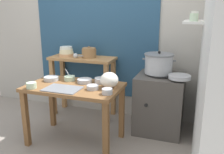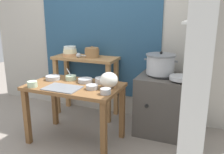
{
  "view_description": "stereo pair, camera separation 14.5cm",
  "coord_description": "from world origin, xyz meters",
  "px_view_note": "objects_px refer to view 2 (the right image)",
  "views": [
    {
      "loc": [
        1.3,
        -2.37,
        1.58
      ],
      "look_at": [
        0.41,
        0.21,
        0.82
      ],
      "focal_mm": 39.38,
      "sensor_mm": 36.0,
      "label": 1
    },
    {
      "loc": [
        1.44,
        -2.32,
        1.58
      ],
      "look_at": [
        0.41,
        0.21,
        0.82
      ],
      "focal_mm": 39.38,
      "sensor_mm": 36.0,
      "label": 2
    }
  ],
  "objects_px": {
    "ladle": "(79,55)",
    "serving_tray": "(62,88)",
    "plastic_bag": "(109,80)",
    "prep_bowl_4": "(32,84)",
    "prep_bowl_5": "(71,77)",
    "bowl_stack_enamel": "(70,51)",
    "prep_bowl_2": "(85,80)",
    "stove_block": "(161,104)",
    "wide_pan": "(181,78)",
    "prep_bowl_1": "(53,78)",
    "back_shelf_table": "(86,71)",
    "prep_bowl_0": "(101,80)",
    "steamer_pot": "(161,64)",
    "prep_table": "(75,94)",
    "prep_bowl_3": "(106,91)",
    "clay_pot": "(92,53)",
    "prep_bowl_6": "(92,87)"
  },
  "relations": [
    {
      "from": "clay_pot",
      "to": "ladle",
      "type": "distance_m",
      "value": 0.19
    },
    {
      "from": "back_shelf_table",
      "to": "prep_bowl_0",
      "type": "distance_m",
      "value": 0.78
    },
    {
      "from": "back_shelf_table",
      "to": "ladle",
      "type": "bearing_deg",
      "value": -117.13
    },
    {
      "from": "prep_bowl_0",
      "to": "prep_bowl_2",
      "type": "bearing_deg",
      "value": -164.98
    },
    {
      "from": "back_shelf_table",
      "to": "clay_pot",
      "type": "distance_m",
      "value": 0.31
    },
    {
      "from": "prep_bowl_0",
      "to": "prep_bowl_5",
      "type": "relative_size",
      "value": 0.98
    },
    {
      "from": "prep_table",
      "to": "prep_bowl_4",
      "type": "height_order",
      "value": "prep_bowl_4"
    },
    {
      "from": "back_shelf_table",
      "to": "prep_bowl_0",
      "type": "xyz_separation_m",
      "value": [
        0.52,
        -0.58,
        0.08
      ]
    },
    {
      "from": "prep_bowl_0",
      "to": "prep_bowl_5",
      "type": "xyz_separation_m",
      "value": [
        -0.41,
        -0.03,
        -0.0
      ]
    },
    {
      "from": "prep_bowl_2",
      "to": "serving_tray",
      "type": "bearing_deg",
      "value": -112.26
    },
    {
      "from": "serving_tray",
      "to": "back_shelf_table",
      "type": "bearing_deg",
      "value": 102.38
    },
    {
      "from": "prep_bowl_5",
      "to": "prep_bowl_6",
      "type": "xyz_separation_m",
      "value": [
        0.41,
        -0.22,
        -0.01
      ]
    },
    {
      "from": "plastic_bag",
      "to": "prep_bowl_1",
      "type": "xyz_separation_m",
      "value": [
        -0.78,
        0.03,
        -0.06
      ]
    },
    {
      "from": "ladle",
      "to": "prep_bowl_0",
      "type": "xyz_separation_m",
      "value": [
        0.57,
        -0.48,
        -0.18
      ]
    },
    {
      "from": "bowl_stack_enamel",
      "to": "ladle",
      "type": "relative_size",
      "value": 0.87
    },
    {
      "from": "steamer_pot",
      "to": "prep_bowl_0",
      "type": "bearing_deg",
      "value": -142.55
    },
    {
      "from": "prep_bowl_0",
      "to": "prep_table",
      "type": "bearing_deg",
      "value": -144.28
    },
    {
      "from": "steamer_pot",
      "to": "ladle",
      "type": "relative_size",
      "value": 1.68
    },
    {
      "from": "plastic_bag",
      "to": "wide_pan",
      "type": "xyz_separation_m",
      "value": [
        0.73,
        0.42,
        -0.01
      ]
    },
    {
      "from": "ladle",
      "to": "prep_bowl_2",
      "type": "relative_size",
      "value": 1.43
    },
    {
      "from": "wide_pan",
      "to": "prep_bowl_4",
      "type": "bearing_deg",
      "value": -154.79
    },
    {
      "from": "wide_pan",
      "to": "prep_bowl_2",
      "type": "bearing_deg",
      "value": -162.51
    },
    {
      "from": "wide_pan",
      "to": "prep_bowl_5",
      "type": "xyz_separation_m",
      "value": [
        -1.3,
        -0.32,
        -0.05
      ]
    },
    {
      "from": "prep_bowl_2",
      "to": "prep_table",
      "type": "bearing_deg",
      "value": -117.87
    },
    {
      "from": "ladle",
      "to": "bowl_stack_enamel",
      "type": "bearing_deg",
      "value": 157.18
    },
    {
      "from": "prep_bowl_2",
      "to": "clay_pot",
      "type": "bearing_deg",
      "value": 109.36
    },
    {
      "from": "plastic_bag",
      "to": "prep_bowl_6",
      "type": "height_order",
      "value": "plastic_bag"
    },
    {
      "from": "prep_table",
      "to": "prep_bowl_3",
      "type": "bearing_deg",
      "value": -18.29
    },
    {
      "from": "stove_block",
      "to": "prep_bowl_4",
      "type": "xyz_separation_m",
      "value": [
        -1.31,
        -0.89,
        0.37
      ]
    },
    {
      "from": "steamer_pot",
      "to": "stove_block",
      "type": "bearing_deg",
      "value": -26.62
    },
    {
      "from": "steamer_pot",
      "to": "bowl_stack_enamel",
      "type": "height_order",
      "value": "steamer_pot"
    },
    {
      "from": "prep_bowl_4",
      "to": "prep_bowl_5",
      "type": "relative_size",
      "value": 0.74
    },
    {
      "from": "prep_bowl_2",
      "to": "prep_bowl_6",
      "type": "xyz_separation_m",
      "value": [
        0.19,
        -0.2,
        0.0
      ]
    },
    {
      "from": "back_shelf_table",
      "to": "clay_pot",
      "type": "xyz_separation_m",
      "value": [
        0.11,
        0.0,
        0.29
      ]
    },
    {
      "from": "prep_table",
      "to": "bowl_stack_enamel",
      "type": "height_order",
      "value": "bowl_stack_enamel"
    },
    {
      "from": "steamer_pot",
      "to": "prep_bowl_1",
      "type": "bearing_deg",
      "value": -155.25
    },
    {
      "from": "stove_block",
      "to": "prep_bowl_4",
      "type": "relative_size",
      "value": 6.91
    },
    {
      "from": "stove_block",
      "to": "steamer_pot",
      "type": "bearing_deg",
      "value": 153.38
    },
    {
      "from": "ladle",
      "to": "serving_tray",
      "type": "bearing_deg",
      "value": -73.11
    },
    {
      "from": "ladle",
      "to": "plastic_bag",
      "type": "height_order",
      "value": "ladle"
    },
    {
      "from": "wide_pan",
      "to": "prep_bowl_6",
      "type": "distance_m",
      "value": 1.04
    },
    {
      "from": "prep_bowl_1",
      "to": "prep_bowl_4",
      "type": "bearing_deg",
      "value": -96.25
    },
    {
      "from": "serving_tray",
      "to": "prep_bowl_1",
      "type": "relative_size",
      "value": 2.25
    },
    {
      "from": "bowl_stack_enamel",
      "to": "stove_block",
      "type": "bearing_deg",
      "value": -4.77
    },
    {
      "from": "bowl_stack_enamel",
      "to": "serving_tray",
      "type": "distance_m",
      "value": 1.06
    },
    {
      "from": "bowl_stack_enamel",
      "to": "prep_bowl_2",
      "type": "bearing_deg",
      "value": -46.58
    },
    {
      "from": "prep_bowl_3",
      "to": "stove_block",
      "type": "bearing_deg",
      "value": 60.82
    },
    {
      "from": "stove_block",
      "to": "prep_bowl_6",
      "type": "xyz_separation_m",
      "value": [
        -0.65,
        -0.7,
        0.36
      ]
    },
    {
      "from": "prep_bowl_2",
      "to": "prep_bowl_5",
      "type": "bearing_deg",
      "value": 173.94
    },
    {
      "from": "wide_pan",
      "to": "prep_bowl_1",
      "type": "relative_size",
      "value": 1.47
    }
  ]
}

